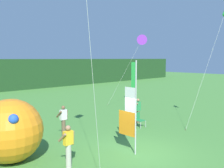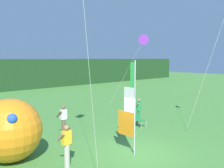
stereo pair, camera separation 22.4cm
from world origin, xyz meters
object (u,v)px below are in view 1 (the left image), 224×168
(banner_flag, at_px, (131,109))
(person_near_banner, at_px, (138,110))
(person_mid_field, at_px, (68,145))
(kite_green_delta_2, at_px, (224,15))
(kite_purple_delta_1, at_px, (142,40))
(folding_chair, at_px, (139,119))
(person_far_left, at_px, (63,120))
(inflatable_balloon, at_px, (11,131))

(banner_flag, height_order, person_near_banner, banner_flag)
(person_near_banner, distance_m, person_mid_field, 7.67)
(person_mid_field, distance_m, kite_green_delta_2, 11.31)
(kite_purple_delta_1, bearing_deg, banner_flag, -143.48)
(folding_chair, bearing_deg, banner_flag, -145.49)
(banner_flag, height_order, person_far_left, banner_flag)
(folding_chair, bearing_deg, kite_green_delta_2, -50.41)
(person_near_banner, relative_size, inflatable_balloon, 0.62)
(person_near_banner, relative_size, person_mid_field, 0.96)
(person_near_banner, bearing_deg, inflatable_balloon, -177.07)
(banner_flag, height_order, inflatable_balloon, banner_flag)
(inflatable_balloon, relative_size, kite_green_delta_2, 0.36)
(person_far_left, relative_size, kite_green_delta_2, 0.24)
(person_near_banner, distance_m, kite_purple_delta_1, 7.28)
(inflatable_balloon, bearing_deg, kite_green_delta_2, -20.17)
(banner_flag, bearing_deg, kite_purple_delta_1, 36.52)
(person_near_banner, xyz_separation_m, person_far_left, (-5.19, 0.89, 0.05))
(inflatable_balloon, bearing_deg, kite_purple_delta_1, 15.84)
(banner_flag, distance_m, person_mid_field, 3.15)
(banner_flag, relative_size, folding_chair, 4.66)
(person_mid_field, distance_m, inflatable_balloon, 2.53)
(person_mid_field, xyz_separation_m, folding_chair, (6.46, 1.81, -0.38))
(kite_purple_delta_1, relative_size, kite_green_delta_2, 0.87)
(person_mid_field, distance_m, folding_chair, 6.72)
(banner_flag, height_order, person_mid_field, banner_flag)
(folding_chair, bearing_deg, person_mid_field, -164.30)
(kite_green_delta_2, bearing_deg, inflatable_balloon, 159.83)
(banner_flag, relative_size, person_far_left, 2.44)
(person_far_left, bearing_deg, inflatable_balloon, -158.63)
(person_mid_field, bearing_deg, inflatable_balloon, 122.61)
(person_far_left, bearing_deg, person_mid_field, -120.84)
(person_mid_field, relative_size, person_far_left, 0.99)
(folding_chair, xyz_separation_m, kite_purple_delta_1, (5.07, 3.94, 5.27))
(person_mid_field, height_order, person_far_left, person_far_left)
(person_near_banner, bearing_deg, banner_flag, -143.80)
(folding_chair, bearing_deg, person_far_left, 159.81)
(inflatable_balloon, bearing_deg, folding_chair, -2.13)
(kite_green_delta_2, bearing_deg, person_mid_field, 168.80)
(person_near_banner, height_order, kite_purple_delta_1, kite_purple_delta_1)
(person_near_banner, relative_size, kite_purple_delta_1, 0.26)
(kite_purple_delta_1, bearing_deg, inflatable_balloon, -164.16)
(banner_flag, xyz_separation_m, person_mid_field, (-2.88, 0.64, -1.09))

